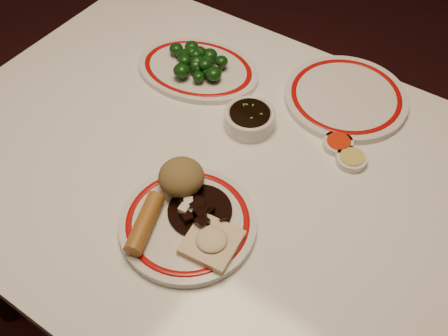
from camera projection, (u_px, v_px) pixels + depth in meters
ground at (216, 307)px, 1.62m from camera, size 7.00×7.00×0.00m
dining_table at (213, 185)px, 1.11m from camera, size 1.20×0.90×0.75m
main_plate at (188, 223)px, 0.93m from camera, size 0.31×0.31×0.02m
rice_mound at (181, 177)px, 0.95m from camera, size 0.09×0.09×0.06m
spring_roll at (145, 223)px, 0.90m from camera, size 0.07×0.13×0.03m
fried_wonton at (212, 241)px, 0.88m from camera, size 0.10×0.10×0.03m
stirfry_heap at (199, 210)px, 0.92m from camera, size 0.12×0.12×0.03m
broccoli_plate at (198, 69)px, 1.21m from camera, size 0.34×0.31×0.02m
broccoli_pile at (197, 61)px, 1.18m from camera, size 0.17×0.12×0.05m
soy_bowl at (250, 119)px, 1.08m from camera, size 0.11×0.11×0.04m
sweet_sour_dish at (338, 144)px, 1.05m from camera, size 0.06×0.06×0.02m
mustard_dish at (351, 159)px, 1.03m from camera, size 0.06×0.06×0.02m
far_plate at (346, 97)px, 1.14m from camera, size 0.34×0.34×0.02m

